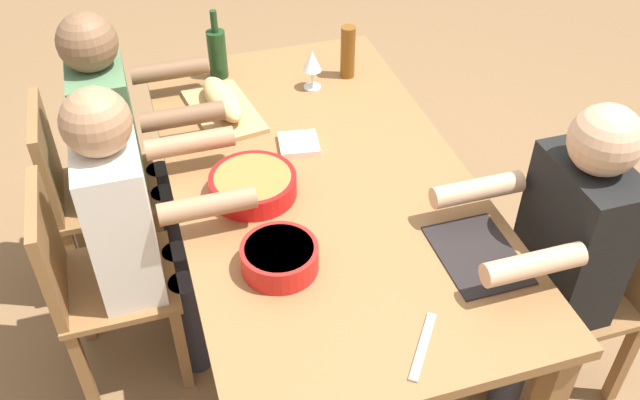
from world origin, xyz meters
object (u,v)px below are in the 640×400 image
(diner_near_left, at_px, (121,135))
(serving_bowl_pasta, at_px, (280,256))
(diner_near_center, at_px, (134,221))
(wine_bottle, at_px, (217,52))
(wine_glass, at_px, (312,62))
(diner_far_right, at_px, (560,245))
(chair_near_center, at_px, (91,278))
(beer_bottle, at_px, (348,52))
(bread_loaf, at_px, (222,99))
(napkin_stack, at_px, (299,144))
(dining_table, at_px, (320,193))
(chair_far_right, at_px, (594,279))
(serving_bowl_fruit, at_px, (253,184))
(cutting_board, at_px, (224,111))
(chair_near_left, at_px, (84,188))

(diner_near_left, distance_m, serving_bowl_pasta, 0.98)
(diner_near_center, relative_size, wine_bottle, 4.14)
(serving_bowl_pasta, xyz_separation_m, wine_glass, (-0.95, 0.38, 0.07))
(diner_far_right, bearing_deg, chair_near_center, -109.26)
(diner_far_right, xyz_separation_m, beer_bottle, (-1.12, -0.33, 0.15))
(bread_loaf, xyz_separation_m, beer_bottle, (-0.13, 0.55, 0.04))
(wine_glass, bearing_deg, diner_near_center, -54.16)
(bread_loaf, distance_m, napkin_stack, 0.37)
(dining_table, distance_m, serving_bowl_pasta, 0.47)
(diner_near_left, relative_size, chair_far_right, 1.41)
(serving_bowl_fruit, relative_size, bread_loaf, 0.90)
(chair_far_right, distance_m, diner_far_right, 0.28)
(chair_far_right, height_order, bread_loaf, same)
(diner_near_left, height_order, beer_bottle, diner_near_left)
(serving_bowl_fruit, xyz_separation_m, wine_bottle, (-0.79, 0.04, 0.07))
(chair_near_center, height_order, cutting_board, chair_near_center)
(diner_near_center, height_order, wine_bottle, diner_near_center)
(chair_far_right, relative_size, napkin_stack, 6.07)
(dining_table, relative_size, wine_glass, 11.16)
(chair_far_right, xyz_separation_m, diner_far_right, (0.00, -0.18, 0.21))
(diner_near_left, xyz_separation_m, wine_glass, (-0.05, 0.78, 0.16))
(wine_glass, bearing_deg, napkin_stack, -23.46)
(chair_near_center, bearing_deg, serving_bowl_fruit, 87.12)
(chair_far_right, distance_m, chair_near_center, 1.72)
(diner_near_left, bearing_deg, dining_table, 51.35)
(diner_near_left, height_order, bread_loaf, diner_near_left)
(serving_bowl_fruit, bearing_deg, diner_near_center, -94.21)
(chair_near_center, bearing_deg, bread_loaf, 129.61)
(cutting_board, height_order, napkin_stack, napkin_stack)
(cutting_board, height_order, wine_bottle, wine_bottle)
(chair_near_center, bearing_deg, cutting_board, 129.61)
(chair_near_center, bearing_deg, napkin_stack, 102.97)
(diner_near_center, xyz_separation_m, wine_glass, (-0.56, 0.78, 0.16))
(wine_bottle, distance_m, beer_bottle, 0.53)
(napkin_stack, bearing_deg, cutting_board, -143.64)
(chair_near_center, bearing_deg, wine_glass, 120.30)
(diner_near_left, height_order, chair_near_center, diner_near_left)
(diner_near_center, bearing_deg, serving_bowl_fruit, 85.79)
(diner_near_center, xyz_separation_m, bread_loaf, (-0.48, 0.40, 0.11))
(diner_near_center, bearing_deg, cutting_board, 140.47)
(serving_bowl_pasta, distance_m, beer_bottle, 1.14)
(diner_near_center, height_order, cutting_board, diner_near_center)
(chair_near_left, xyz_separation_m, beer_bottle, (-0.10, 1.13, 0.37))
(chair_near_center, bearing_deg, serving_bowl_pasta, 56.44)
(beer_bottle, bearing_deg, wine_bottle, -107.02)
(serving_bowl_fruit, bearing_deg, chair_near_left, -132.86)
(diner_far_right, xyz_separation_m, bread_loaf, (-0.99, -0.88, 0.11))
(dining_table, height_order, serving_bowl_pasta, serving_bowl_pasta)
(dining_table, bearing_deg, wine_glass, 166.06)
(dining_table, distance_m, serving_bowl_fruit, 0.27)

